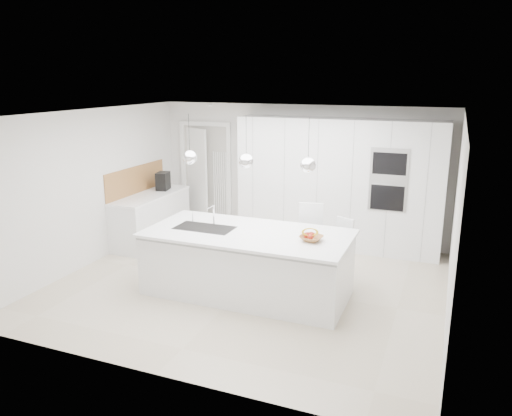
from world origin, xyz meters
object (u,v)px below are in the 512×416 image
at_px(bar_stool_left, 308,243).
at_px(bar_stool_right, 342,252).
at_px(island_base, 247,265).
at_px(espresso_machine, 163,181).
at_px(fruit_bowl, 311,238).

distance_m(bar_stool_left, bar_stool_right, 0.53).
bearing_deg(bar_stool_right, bar_stool_left, -154.08).
xyz_separation_m(island_base, espresso_machine, (-2.53, 1.92, 0.64)).
relative_size(fruit_bowl, bar_stool_left, 0.26).
bearing_deg(island_base, bar_stool_left, 52.63).
bearing_deg(island_base, bar_stool_right, 36.14).
relative_size(fruit_bowl, espresso_machine, 0.87).
distance_m(fruit_bowl, bar_stool_left, 0.96).
height_order(fruit_bowl, espresso_machine, espresso_machine).
xyz_separation_m(fruit_bowl, bar_stool_right, (0.24, 0.85, -0.45)).
relative_size(bar_stool_left, bar_stool_right, 1.18).
bearing_deg(fruit_bowl, bar_stool_left, 108.49).
xyz_separation_m(espresso_machine, bar_stool_left, (3.17, -1.08, -0.50)).
distance_m(fruit_bowl, espresso_machine, 3.95).
distance_m(island_base, espresso_machine, 3.24).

